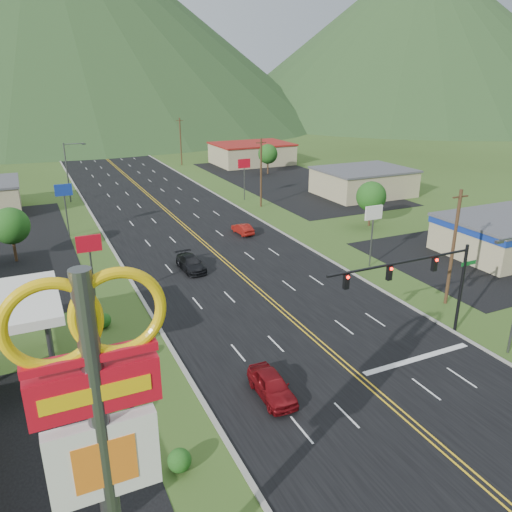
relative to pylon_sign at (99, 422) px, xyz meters
name	(u,v)px	position (x,y,z in m)	size (l,w,h in m)	color
pylon_sign	(99,422)	(0.00, 0.00, 0.00)	(4.32, 0.60, 14.00)	#59595E
traffic_signal	(422,275)	(23.48, 12.00, -3.97)	(13.10, 0.43, 7.00)	black
streetlight_west	(69,168)	(5.32, 68.00, -4.12)	(3.28, 0.25, 9.00)	#59595E
building_east_mid	(363,182)	(49.00, 53.00, -7.14)	(14.40, 11.40, 4.30)	tan
building_east_far	(252,153)	(45.00, 88.00, -7.04)	(16.40, 12.40, 4.50)	tan
pole_sign_west_a	(90,251)	(3.00, 28.00, -4.25)	(2.00, 0.18, 6.40)	#59595E
pole_sign_west_b	(64,195)	(3.00, 50.00, -4.25)	(2.00, 0.18, 6.40)	#59595E
pole_sign_east_a	(373,219)	(30.00, 26.00, -4.25)	(2.00, 0.18, 6.40)	#59595E
pole_sign_east_b	(244,168)	(30.00, 58.00, -4.25)	(2.00, 0.18, 6.40)	#59595E
tree_west_a	(11,226)	(-3.00, 43.00, -5.41)	(3.84, 3.84, 5.82)	#382314
tree_east_a	(371,196)	(39.00, 38.00, -5.41)	(3.84, 3.84, 5.82)	#382314
tree_east_b	(268,154)	(43.00, 76.00, -5.41)	(3.84, 3.84, 5.82)	#382314
utility_pole_a	(453,247)	(30.50, 16.00, -4.17)	(1.60, 0.28, 10.00)	#382314
utility_pole_b	(261,172)	(30.50, 53.00, -4.17)	(1.60, 0.28, 10.00)	#382314
utility_pole_c	(181,141)	(30.50, 93.00, -4.17)	(1.60, 0.28, 10.00)	#382314
utility_pole_d	(139,125)	(30.50, 133.00, -4.17)	(1.60, 0.28, 10.00)	#382314
mountain_n	(49,9)	(17.00, 218.00, 33.20)	(220.00, 220.00, 85.00)	#243E1C
mountain_ne	(418,35)	(164.84, 174.19, 25.70)	(180.00, 180.00, 70.00)	#243E1C
car_red_near	(272,386)	(10.88, 10.45, -8.53)	(1.81, 4.50, 1.53)	maroon
car_dark_mid	(191,264)	(12.96, 32.71, -8.59)	(1.98, 4.86, 1.41)	black
car_red_far	(243,229)	(22.55, 41.63, -8.66)	(1.35, 3.88, 1.28)	maroon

